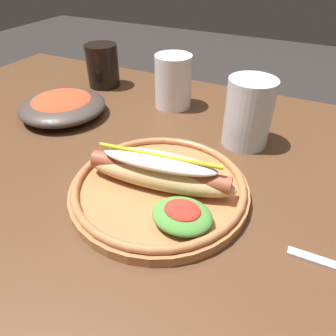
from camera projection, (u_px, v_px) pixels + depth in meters
The scene contains 6 objects.
dining_table at pixel (186, 215), 0.59m from camera, with size 1.45×0.80×0.74m.
hot_dog_plate at pixel (160, 185), 0.47m from camera, with size 0.27×0.27×0.08m.
soda_cup at pixel (103, 66), 0.81m from camera, with size 0.08×0.08×0.11m, color black.
water_cup at pixel (248, 113), 0.57m from camera, with size 0.09×0.09×0.13m, color silver.
extra_cup at pixel (173, 82), 0.71m from camera, with size 0.08×0.08×0.12m, color white.
side_bowl at pixel (62, 105), 0.69m from camera, with size 0.19×0.19×0.05m.
Camera 1 is at (0.16, -0.39, 1.06)m, focal length 33.72 mm.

